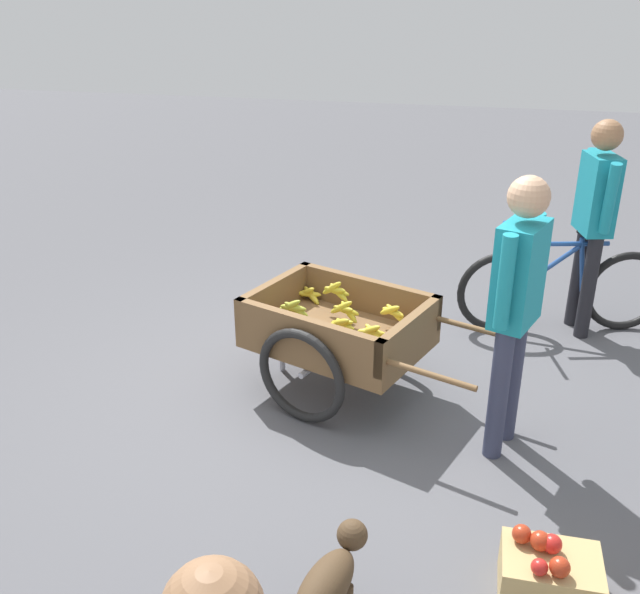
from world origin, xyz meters
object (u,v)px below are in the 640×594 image
object	(u,v)px
fruit_cart	(339,333)
dog	(329,580)
mixed_fruit_crate	(549,574)
cyclist_person	(595,209)
bicycle	(563,289)
vendor_person	(517,294)

from	to	relation	value
fruit_cart	dog	distance (m)	1.97
fruit_cart	mixed_fruit_crate	world-z (taller)	fruit_cart
cyclist_person	mixed_fruit_crate	size ratio (longest dim) A/B	3.78
bicycle	dog	bearing A→B (deg)	69.92
dog	vendor_person	bearing A→B (deg)	-115.23
bicycle	mixed_fruit_crate	bearing A→B (deg)	85.16
dog	mixed_fruit_crate	size ratio (longest dim) A/B	1.50
vendor_person	mixed_fruit_crate	xyz separation A→B (m)	(-0.21, 1.13, -0.88)
fruit_cart	cyclist_person	distance (m)	2.20
bicycle	cyclist_person	distance (m)	0.67
bicycle	mixed_fruit_crate	size ratio (longest dim) A/B	3.69
fruit_cart	vendor_person	distance (m)	1.28
mixed_fruit_crate	fruit_cart	bearing A→B (deg)	-50.09
bicycle	vendor_person	bearing A→B (deg)	74.93
bicycle	dog	size ratio (longest dim) A/B	2.47
bicycle	dog	xyz separation A→B (m)	(1.17, 3.21, -0.08)
vendor_person	cyclist_person	size ratio (longest dim) A/B	1.00
vendor_person	mixed_fruit_crate	distance (m)	1.45
bicycle	cyclist_person	size ratio (longest dim) A/B	0.98
bicycle	cyclist_person	world-z (taller)	cyclist_person
vendor_person	dog	world-z (taller)	vendor_person
bicycle	mixed_fruit_crate	xyz separation A→B (m)	(0.24, 2.81, -0.23)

